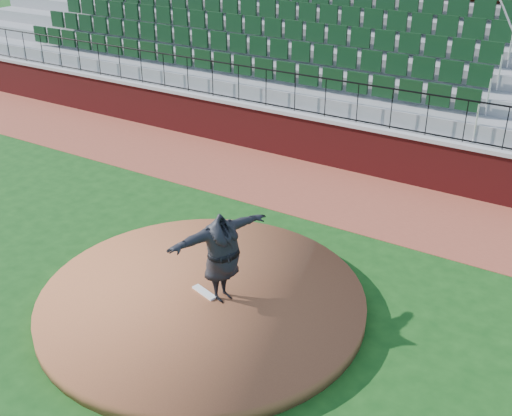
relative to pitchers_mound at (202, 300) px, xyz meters
The scene contains 10 objects.
ground 0.19m from the pitchers_mound, 21.25° to the left, with size 90.00×90.00×0.00m, color #134413.
warning_track 5.45m from the pitchers_mound, 88.65° to the left, with size 34.00×3.20×0.01m, color brown.
field_wall 7.07m from the pitchers_mound, 88.96° to the left, with size 34.00×0.35×1.20m, color maroon.
wall_cap 7.14m from the pitchers_mound, 88.96° to the left, with size 34.00×0.45×0.10m, color #B7B7B7.
wall_railing 7.25m from the pitchers_mound, 88.96° to the left, with size 34.00×0.05×1.00m, color black, non-canonical shape.
seating_stands 10.01m from the pitchers_mound, 89.25° to the left, with size 34.00×5.10×4.60m, color gray, non-canonical shape.
concourse_wall 12.85m from the pitchers_mound, 89.41° to the left, with size 34.00×0.50×5.50m, color maroon.
pitchers_mound is the anchor object (origin of this frame).
pitching_rubber 0.15m from the pitchers_mound, 73.42° to the left, with size 0.53×0.13×0.04m, color white.
pitcher 1.01m from the pitchers_mound, 14.59° to the left, with size 1.99×0.54×1.62m, color black.
Camera 1 is at (5.39, -7.06, 6.36)m, focal length 43.26 mm.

